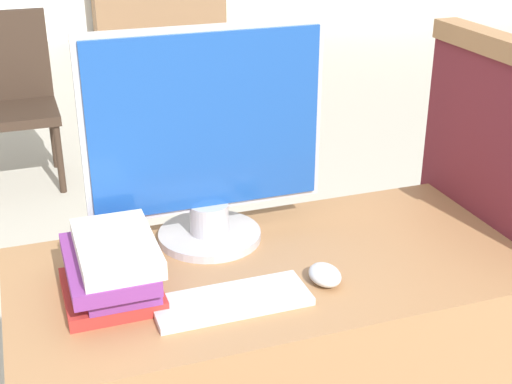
{
  "coord_description": "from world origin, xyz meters",
  "views": [
    {
      "loc": [
        -0.51,
        -1.04,
        1.56
      ],
      "look_at": [
        -0.05,
        0.26,
        0.94
      ],
      "focal_mm": 50.0,
      "sensor_mm": 36.0,
      "label": 1
    }
  ],
  "objects_px": {
    "keyboard": "(231,301)",
    "far_chair": "(12,93)",
    "mouse": "(325,275)",
    "book_stack": "(113,268)",
    "monitor": "(207,142)"
  },
  "relations": [
    {
      "from": "keyboard",
      "to": "book_stack",
      "type": "relative_size",
      "value": 1.18
    },
    {
      "from": "monitor",
      "to": "mouse",
      "type": "relative_size",
      "value": 6.24
    },
    {
      "from": "monitor",
      "to": "keyboard",
      "type": "xyz_separation_m",
      "value": [
        -0.04,
        -0.3,
        -0.24
      ]
    },
    {
      "from": "keyboard",
      "to": "mouse",
      "type": "relative_size",
      "value": 3.58
    },
    {
      "from": "monitor",
      "to": "far_chair",
      "type": "xyz_separation_m",
      "value": [
        -0.41,
        2.39,
        -0.5
      ]
    },
    {
      "from": "mouse",
      "to": "far_chair",
      "type": "distance_m",
      "value": 2.75
    },
    {
      "from": "keyboard",
      "to": "far_chair",
      "type": "bearing_deg",
      "value": 97.96
    },
    {
      "from": "keyboard",
      "to": "book_stack",
      "type": "height_order",
      "value": "book_stack"
    },
    {
      "from": "monitor",
      "to": "far_chair",
      "type": "distance_m",
      "value": 2.48
    },
    {
      "from": "mouse",
      "to": "keyboard",
      "type": "bearing_deg",
      "value": -176.23
    },
    {
      "from": "book_stack",
      "to": "monitor",
      "type": "bearing_deg",
      "value": 35.08
    },
    {
      "from": "book_stack",
      "to": "mouse",
      "type": "bearing_deg",
      "value": -12.68
    },
    {
      "from": "mouse",
      "to": "book_stack",
      "type": "xyz_separation_m",
      "value": [
        -0.44,
        0.1,
        0.05
      ]
    },
    {
      "from": "far_chair",
      "to": "keyboard",
      "type": "bearing_deg",
      "value": -141.68
    },
    {
      "from": "keyboard",
      "to": "far_chair",
      "type": "relative_size",
      "value": 0.36
    }
  ]
}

